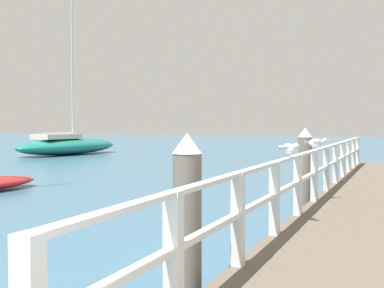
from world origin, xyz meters
name	(u,v)px	position (x,y,z in m)	size (l,w,h in m)	color
pier_deck	(376,211)	(0.00, 9.82, 0.25)	(2.26, 19.65, 0.50)	brown
pier_railing	(321,166)	(-1.05, 9.82, 1.10)	(0.12, 18.17, 0.96)	silver
dock_piling_near	(187,228)	(-1.43, 3.64, 0.94)	(0.29, 0.29, 1.86)	#6B6056
dock_piling_far	(305,172)	(-1.43, 10.21, 0.94)	(0.29, 0.29, 1.86)	#6B6056
seagull_foreground	(289,148)	(-1.05, 6.61, 1.59)	(0.38, 0.36, 0.21)	white
seagull_background	(316,142)	(-1.04, 9.14, 1.59)	(0.44, 0.27, 0.21)	white
boat_4	(68,146)	(-18.99, 27.21, 0.56)	(3.82, 8.49, 11.19)	#197266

